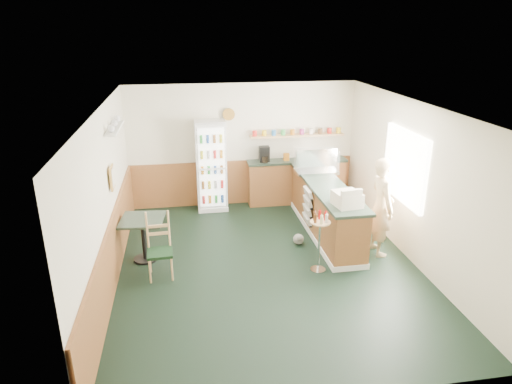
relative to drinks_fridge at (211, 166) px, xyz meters
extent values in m
plane|color=black|center=(0.72, -2.74, -0.98)|extent=(6.00, 6.00, 0.00)
cube|color=beige|center=(0.72, 0.27, 0.37)|extent=(5.00, 0.02, 2.70)
cube|color=beige|center=(-1.79, -2.74, 0.37)|extent=(0.02, 6.00, 2.70)
cube|color=beige|center=(3.23, -2.74, 0.37)|extent=(0.02, 6.00, 2.70)
cube|color=white|center=(0.72, -2.74, 1.73)|extent=(5.00, 6.00, 0.02)
cube|color=#995C31|center=(0.72, 0.23, -0.48)|extent=(4.98, 0.05, 1.00)
cube|color=#995C31|center=(-1.75, -2.74, -0.48)|extent=(0.05, 5.98, 1.00)
cube|color=white|center=(3.18, -2.44, 0.57)|extent=(0.06, 1.45, 1.25)
cube|color=tan|center=(-1.73, -2.24, 0.57)|extent=(0.03, 0.32, 0.38)
cube|color=white|center=(-1.68, -1.74, 1.27)|extent=(0.18, 1.20, 0.03)
cylinder|color=olive|center=(0.42, 0.20, 1.07)|extent=(0.26, 0.04, 0.26)
cube|color=#995C31|center=(2.07, -1.67, -0.51)|extent=(0.60, 2.95, 0.95)
cube|color=white|center=(2.07, -1.67, -0.93)|extent=(0.64, 2.97, 0.10)
cube|color=#2B3C2F|center=(2.07, -1.67, 0.00)|extent=(0.68, 3.01, 0.05)
cube|color=#995C31|center=(1.92, 0.06, -0.51)|extent=(2.20, 0.38, 0.95)
cube|color=#2B3C2F|center=(1.92, 0.06, 0.00)|extent=(2.24, 0.42, 0.05)
cube|color=tan|center=(1.92, 0.14, 0.57)|extent=(2.10, 0.22, 0.04)
cube|color=black|center=(1.17, 0.06, 0.20)|extent=(0.22, 0.18, 0.34)
cylinder|color=#B2664C|center=(0.97, 0.14, 0.65)|extent=(0.10, 0.10, 0.12)
cylinder|color=#B2664C|center=(1.18, 0.14, 0.65)|extent=(0.10, 0.10, 0.12)
cylinder|color=#B2664C|center=(1.40, 0.14, 0.65)|extent=(0.10, 0.10, 0.12)
cylinder|color=#B2664C|center=(1.61, 0.14, 0.65)|extent=(0.10, 0.10, 0.12)
cylinder|color=#B2664C|center=(1.82, 0.14, 0.65)|extent=(0.10, 0.10, 0.12)
cylinder|color=#B2664C|center=(2.03, 0.14, 0.65)|extent=(0.10, 0.10, 0.12)
cylinder|color=#B2664C|center=(2.24, 0.14, 0.65)|extent=(0.10, 0.10, 0.12)
cylinder|color=#B2664C|center=(2.45, 0.14, 0.65)|extent=(0.10, 0.10, 0.12)
cylinder|color=#B2664C|center=(2.66, 0.14, 0.65)|extent=(0.10, 0.10, 0.12)
cylinder|color=#B2664C|center=(2.87, 0.14, 0.65)|extent=(0.10, 0.10, 0.12)
cube|color=silver|center=(0.00, 0.04, 0.00)|extent=(0.65, 0.46, 1.96)
cube|color=white|center=(0.00, -0.19, 0.01)|extent=(0.54, 0.02, 1.74)
cube|color=silver|center=(0.00, -0.26, 0.01)|extent=(0.59, 0.02, 1.80)
cube|color=silver|center=(2.07, -0.92, 0.06)|extent=(0.85, 0.44, 0.06)
cube|color=silver|center=(2.07, -0.92, 0.30)|extent=(0.83, 0.42, 0.42)
cube|color=beige|center=(2.07, -2.73, 0.15)|extent=(0.47, 0.49, 0.24)
imported|color=tan|center=(2.77, -2.57, -0.10)|extent=(0.42, 0.59, 1.77)
cylinder|color=silver|center=(1.54, -3.02, -0.97)|extent=(0.26, 0.26, 0.02)
cylinder|color=silver|center=(1.54, -3.02, -0.54)|extent=(0.04, 0.04, 0.86)
cylinder|color=tan|center=(1.54, -3.02, -0.11)|extent=(0.33, 0.33, 0.02)
cylinder|color=red|center=(1.63, -2.98, -0.02)|extent=(0.05, 0.05, 0.15)
cylinder|color=red|center=(1.55, -2.92, -0.02)|extent=(0.05, 0.05, 0.15)
cylinder|color=red|center=(1.46, -2.95, -0.02)|extent=(0.05, 0.05, 0.15)
cylinder|color=red|center=(1.44, -3.05, -0.02)|extent=(0.05, 0.05, 0.15)
cylinder|color=red|center=(1.52, -3.12, -0.02)|extent=(0.05, 0.05, 0.15)
cylinder|color=red|center=(1.62, -3.08, -0.02)|extent=(0.05, 0.05, 0.15)
cube|color=black|center=(1.73, -1.64, -0.73)|extent=(0.05, 0.44, 0.03)
cube|color=silver|center=(1.71, -1.64, -0.66)|extent=(0.09, 0.40, 0.15)
cube|color=black|center=(1.73, -1.64, -0.55)|extent=(0.05, 0.44, 0.03)
cube|color=silver|center=(1.71, -1.64, -0.48)|extent=(0.09, 0.40, 0.15)
cube|color=black|center=(1.73, -1.64, -0.37)|extent=(0.05, 0.44, 0.03)
cube|color=silver|center=(1.71, -1.64, -0.30)|extent=(0.09, 0.40, 0.15)
cube|color=black|center=(1.73, -1.64, -0.19)|extent=(0.05, 0.44, 0.03)
cube|color=silver|center=(1.71, -1.64, -0.12)|extent=(0.09, 0.40, 0.15)
cylinder|color=black|center=(-1.33, -2.20, -0.96)|extent=(0.41, 0.41, 0.04)
cylinder|color=black|center=(-1.33, -2.20, -0.60)|extent=(0.08, 0.08, 0.71)
cube|color=#2B3C2F|center=(-1.33, -2.20, -0.22)|extent=(0.78, 0.78, 0.04)
cube|color=black|center=(-1.04, -2.80, -0.55)|extent=(0.42, 0.42, 0.05)
cylinder|color=tan|center=(-1.21, -2.98, -0.77)|extent=(0.03, 0.03, 0.42)
cylinder|color=tan|center=(-0.87, -2.98, -0.77)|extent=(0.03, 0.03, 0.42)
cylinder|color=tan|center=(-1.21, -2.63, -0.77)|extent=(0.03, 0.03, 0.42)
cylinder|color=tan|center=(-0.87, -2.63, -0.77)|extent=(0.03, 0.03, 0.42)
cube|color=tan|center=(-1.04, -2.62, -0.23)|extent=(0.36, 0.06, 0.65)
sphere|color=gray|center=(1.45, -2.03, -0.88)|extent=(0.20, 0.20, 0.20)
sphere|color=gray|center=(1.45, -2.13, -0.80)|extent=(0.12, 0.12, 0.12)
camera|label=1|loc=(-0.56, -9.46, 2.89)|focal=32.00mm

